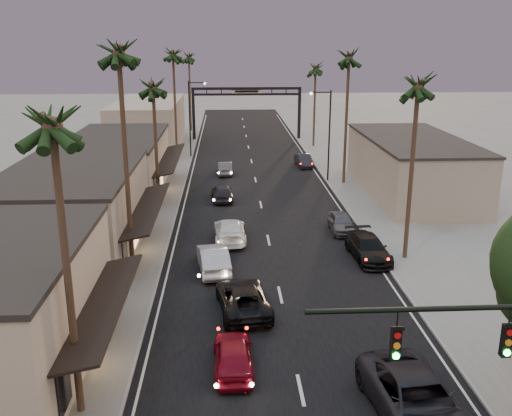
{
  "coord_description": "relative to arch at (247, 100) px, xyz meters",
  "views": [
    {
      "loc": [
        -2.87,
        -10.04,
        13.81
      ],
      "look_at": [
        -0.9,
        27.7,
        2.5
      ],
      "focal_mm": 40.0,
      "sensor_mm": 36.0,
      "label": 1
    }
  ],
  "objects": [
    {
      "name": "palm_la",
      "position": [
        -8.6,
        -61.0,
        5.91
      ],
      "size": [
        3.2,
        3.2,
        13.2
      ],
      "color": "#38281C",
      "rests_on": "ground"
    },
    {
      "name": "oncoming_grey_far",
      "position": [
        -3.1,
        -21.38,
        -4.86
      ],
      "size": [
        1.57,
        4.15,
        1.35
      ],
      "primitive_type": "imported",
      "rotation": [
        0.0,
        0.0,
        3.17
      ],
      "color": "#46464B",
      "rests_on": "ground"
    },
    {
      "name": "streetlight_right",
      "position": [
        6.92,
        -25.0,
        -0.2
      ],
      "size": [
        2.13,
        0.3,
        9.0
      ],
      "color": "black",
      "rests_on": "ground"
    },
    {
      "name": "palm_rb",
      "position": [
        8.6,
        -26.0,
        6.88
      ],
      "size": [
        3.2,
        3.2,
        14.2
      ],
      "color": "#38281C",
      "rests_on": "ground"
    },
    {
      "name": "road",
      "position": [
        0.0,
        -25.0,
        -5.53
      ],
      "size": [
        14.0,
        120.0,
        0.02
      ],
      "primitive_type": "cube",
      "color": "black",
      "rests_on": "ground"
    },
    {
      "name": "storefront_far",
      "position": [
        -13.0,
        -28.0,
        -3.03
      ],
      "size": [
        8.0,
        16.0,
        5.0
      ],
      "primitive_type": "cube",
      "color": "#B7A68C",
      "rests_on": "ground"
    },
    {
      "name": "ground",
      "position": [
        0.0,
        -30.0,
        -5.53
      ],
      "size": [
        200.0,
        200.0,
        0.0
      ],
      "primitive_type": "plane",
      "color": "slate",
      "rests_on": "ground"
    },
    {
      "name": "curbside_near",
      "position": [
        4.05,
        -62.15,
        -4.65
      ],
      "size": [
        3.61,
        6.67,
        1.78
      ],
      "primitive_type": "imported",
      "rotation": [
        0.0,
        0.0,
        0.11
      ],
      "color": "black",
      "rests_on": "ground"
    },
    {
      "name": "streetlight_left",
      "position": [
        -6.92,
        -12.0,
        -0.2
      ],
      "size": [
        2.13,
        0.3,
        9.0
      ],
      "color": "black",
      "rests_on": "ground"
    },
    {
      "name": "sidewalk_left",
      "position": [
        -9.5,
        -18.0,
        -5.47
      ],
      "size": [
        5.0,
        92.0,
        0.12
      ],
      "primitive_type": "cube",
      "color": "slate",
      "rests_on": "ground"
    },
    {
      "name": "oncoming_pickup",
      "position": [
        -2.14,
        -52.85,
        -4.79
      ],
      "size": [
        3.1,
        5.63,
        1.49
      ],
      "primitive_type": "imported",
      "rotation": [
        0.0,
        0.0,
        3.26
      ],
      "color": "black",
      "rests_on": "ground"
    },
    {
      "name": "oncoming_red",
      "position": [
        -2.72,
        -58.35,
        -4.81
      ],
      "size": [
        1.79,
        4.26,
        1.44
      ],
      "primitive_type": "imported",
      "rotation": [
        0.0,
        0.0,
        3.16
      ],
      "color": "maroon",
      "rests_on": "ground"
    },
    {
      "name": "palm_rc",
      "position": [
        8.6,
        -6.0,
        4.94
      ],
      "size": [
        3.2,
        3.2,
        12.2
      ],
      "color": "#38281C",
      "rests_on": "ground"
    },
    {
      "name": "curbside_grey",
      "position": [
        5.52,
        -40.35,
        -4.84
      ],
      "size": [
        1.67,
        4.07,
        1.38
      ],
      "primitive_type": "imported",
      "rotation": [
        0.0,
        0.0,
        -0.01
      ],
      "color": "#4D4E52",
      "rests_on": "ground"
    },
    {
      "name": "sidewalk_right",
      "position": [
        9.5,
        -18.0,
        -5.47
      ],
      "size": [
        5.0,
        92.0,
        0.12
      ],
      "primitive_type": "cube",
      "color": "slate",
      "rests_on": "ground"
    },
    {
      "name": "building_right",
      "position": [
        14.0,
        -30.0,
        -3.03
      ],
      "size": [
        8.0,
        18.0,
        5.0
      ],
      "primitive_type": "cube",
      "color": "gray",
      "rests_on": "ground"
    },
    {
      "name": "palm_lc",
      "position": [
        -8.6,
        -34.0,
        4.94
      ],
      "size": [
        3.2,
        3.2,
        12.2
      ],
      "color": "#38281C",
      "rests_on": "ground"
    },
    {
      "name": "palm_ld",
      "position": [
        -8.6,
        -15.0,
        6.88
      ],
      "size": [
        3.2,
        3.2,
        14.2
      ],
      "color": "#38281C",
      "rests_on": "ground"
    },
    {
      "name": "arch",
      "position": [
        0.0,
        0.0,
        0.0
      ],
      "size": [
        15.2,
        0.4,
        7.27
      ],
      "color": "black",
      "rests_on": "ground"
    },
    {
      "name": "curbside_far",
      "position": [
        5.71,
        -18.07,
        -4.85
      ],
      "size": [
        1.81,
        4.28,
        1.37
      ],
      "primitive_type": "imported",
      "rotation": [
        0.0,
        0.0,
        0.09
      ],
      "color": "black",
      "rests_on": "ground"
    },
    {
      "name": "storefront_dist",
      "position": [
        -13.0,
        -5.0,
        -2.53
      ],
      "size": [
        8.0,
        20.0,
        6.0
      ],
      "primitive_type": "cube",
      "color": "gray",
      "rests_on": "ground"
    },
    {
      "name": "oncoming_dgrey",
      "position": [
        -3.33,
        -31.45,
        -4.8
      ],
      "size": [
        2.06,
        4.42,
        1.47
      ],
      "primitive_type": "imported",
      "rotation": [
        0.0,
        0.0,
        3.22
      ],
      "color": "black",
      "rests_on": "ground"
    },
    {
      "name": "storefront_mid",
      "position": [
        -13.0,
        -44.0,
        -2.78
      ],
      "size": [
        8.0,
        14.0,
        5.5
      ],
      "primitive_type": "cube",
      "color": "gray",
      "rests_on": "ground"
    },
    {
      "name": "oncoming_white",
      "position": [
        -2.73,
        -41.85,
        -4.77
      ],
      "size": [
        2.3,
        5.31,
        1.52
      ],
      "primitive_type": "imported",
      "rotation": [
        0.0,
        0.0,
        3.17
      ],
      "color": "white",
      "rests_on": "ground"
    },
    {
      "name": "curbside_black",
      "position": [
        6.2,
        -45.85,
        -4.78
      ],
      "size": [
        2.45,
        5.3,
        1.5
      ],
      "primitive_type": "imported",
      "rotation": [
        0.0,
        0.0,
        0.07
      ],
      "color": "black",
      "rests_on": "ground"
    },
    {
      "name": "palm_far",
      "position": [
        -8.3,
        8.0,
        5.91
      ],
      "size": [
        3.2,
        3.2,
        13.2
      ],
      "color": "#38281C",
      "rests_on": "ground"
    },
    {
      "name": "oncoming_silver",
      "position": [
        -3.79,
        -47.35,
        -4.73
      ],
      "size": [
        2.31,
        5.04,
        1.6
      ],
      "primitive_type": "imported",
      "rotation": [
        0.0,
        0.0,
        3.27
      ],
      "color": "#ABABB1",
      "rests_on": "ground"
    },
    {
      "name": "palm_lb",
      "position": [
        -8.6,
        -48.0,
        7.85
      ],
      "size": [
        3.2,
        3.2,
        15.2
      ],
      "color": "#38281C",
      "rests_on": "ground"
    },
    {
      "name": "palm_ra",
      "position": [
        8.6,
        -46.0,
        5.91
      ],
      "size": [
        3.2,
        3.2,
        13.2
      ],
      "color": "#38281C",
      "rests_on": "ground"
    }
  ]
}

